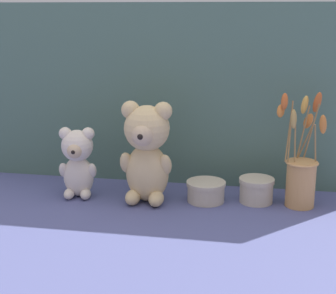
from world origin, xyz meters
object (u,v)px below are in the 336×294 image
(flower_vase, at_px, (301,173))
(decorative_tin_short, at_px, (256,190))
(teddy_bear_large, at_px, (147,150))
(decorative_tin_tall, at_px, (206,191))
(teddy_bear_medium, at_px, (78,161))

(flower_vase, height_order, decorative_tin_short, flower_vase)
(teddy_bear_large, xyz_separation_m, decorative_tin_tall, (0.17, 0.03, -0.12))
(teddy_bear_medium, relative_size, decorative_tin_short, 2.08)
(teddy_bear_large, distance_m, decorative_tin_short, 0.34)
(teddy_bear_large, relative_size, decorative_tin_tall, 2.58)
(teddy_bear_medium, bearing_deg, decorative_tin_tall, 4.02)
(flower_vase, xyz_separation_m, decorative_tin_tall, (-0.27, -0.01, -0.07))
(teddy_bear_large, relative_size, decorative_tin_short, 2.90)
(decorative_tin_tall, bearing_deg, flower_vase, 2.77)
(teddy_bear_medium, bearing_deg, teddy_bear_large, -0.96)
(teddy_bear_large, height_order, decorative_tin_tall, teddy_bear_large)
(teddy_bear_large, xyz_separation_m, teddy_bear_medium, (-0.21, 0.00, -0.04))
(teddy_bear_medium, height_order, decorative_tin_tall, teddy_bear_medium)
(decorative_tin_tall, relative_size, decorative_tin_short, 1.13)
(flower_vase, bearing_deg, decorative_tin_tall, -177.23)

